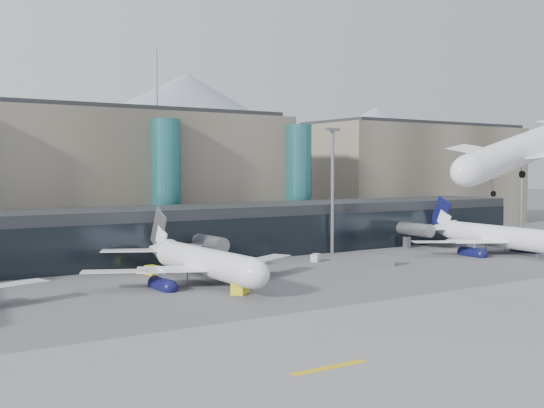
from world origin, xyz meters
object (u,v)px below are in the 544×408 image
(hero_jet, at_px, (544,135))
(veh_c, at_px, (384,260))
(lightmast_mid, at_px, (332,183))
(veh_h, at_px, (240,287))
(jet_parked_mid, at_px, (194,252))
(veh_b, at_px, (152,270))
(lightmast_right, at_px, (522,181))
(jet_parked_right, at_px, (486,229))
(veh_d, at_px, (316,258))

(hero_jet, height_order, veh_c, hero_jet)
(lightmast_mid, xyz_separation_m, veh_h, (-38.50, -28.20, -13.49))
(jet_parked_mid, distance_m, veh_b, 10.81)
(lightmast_right, relative_size, jet_parked_mid, 0.68)
(lightmast_mid, relative_size, jet_parked_right, 0.65)
(veh_b, height_order, veh_d, veh_b)
(hero_jet, bearing_deg, veh_h, 132.07)
(lightmast_right, distance_m, veh_c, 55.51)
(hero_jet, relative_size, veh_c, 8.86)
(lightmast_right, relative_size, veh_c, 6.86)
(jet_parked_right, height_order, veh_d, jet_parked_right)
(jet_parked_mid, height_order, veh_b, jet_parked_mid)
(lightmast_mid, distance_m, lightmast_right, 50.64)
(hero_jet, height_order, veh_d, hero_jet)
(hero_jet, xyz_separation_m, veh_h, (-27.08, 28.58, -20.57))
(veh_d, bearing_deg, veh_b, 139.19)
(hero_jet, xyz_separation_m, veh_c, (8.59, 38.21, -20.46))
(lightmast_right, bearing_deg, veh_c, -168.69)
(lightmast_right, relative_size, veh_h, 7.63)
(jet_parked_right, bearing_deg, hero_jet, 141.60)
(lightmast_right, relative_size, veh_d, 10.39)
(jet_parked_mid, xyz_separation_m, veh_h, (0.68, -12.72, -3.66))
(jet_parked_mid, height_order, veh_h, jet_parked_mid)
(lightmast_mid, distance_m, veh_b, 44.54)
(veh_b, xyz_separation_m, veh_h, (3.50, -22.42, 0.19))
(jet_parked_right, distance_m, veh_d, 39.36)
(veh_c, xyz_separation_m, veh_d, (-7.17, 10.88, -0.33))
(lightmast_mid, height_order, hero_jet, hero_jet)
(veh_b, bearing_deg, veh_h, -176.36)
(lightmast_right, height_order, veh_b, lightmast_right)
(veh_d, bearing_deg, lightmast_right, -37.68)
(jet_parked_mid, height_order, veh_d, jet_parked_mid)
(lightmast_mid, distance_m, veh_c, 23.06)
(jet_parked_right, bearing_deg, jet_parked_mid, 95.55)
(lightmast_right, bearing_deg, veh_h, -167.14)
(jet_parked_mid, relative_size, jet_parked_right, 0.96)
(veh_h, bearing_deg, veh_b, 55.77)
(veh_h, bearing_deg, lightmast_mid, -6.87)
(hero_jet, relative_size, veh_b, 12.96)
(veh_c, distance_m, veh_d, 13.03)
(veh_b, height_order, veh_h, veh_h)
(veh_c, bearing_deg, veh_b, -155.26)
(jet_parked_mid, xyz_separation_m, veh_d, (29.18, 7.79, -3.88))
(jet_parked_right, height_order, veh_h, jet_parked_right)
(lightmast_right, xyz_separation_m, jet_parked_right, (-21.62, -7.41, -9.62))
(jet_parked_right, bearing_deg, lightmast_mid, 67.00)
(lightmast_mid, bearing_deg, jet_parked_mid, -158.45)
(hero_jet, distance_m, veh_h, 44.42)
(lightmast_mid, height_order, jet_parked_mid, lightmast_mid)
(lightmast_right, distance_m, hero_jet, 78.75)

